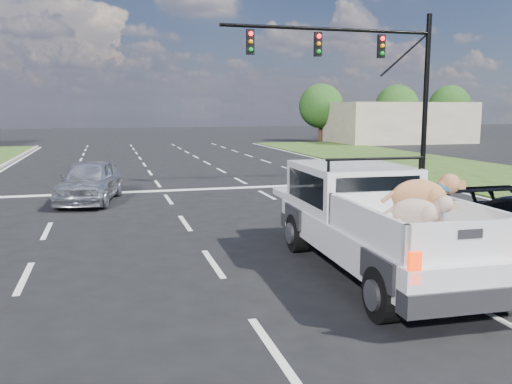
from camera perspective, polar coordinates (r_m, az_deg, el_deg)
ground at (r=11.36m, az=4.22°, el=-6.87°), size 160.00×160.00×0.00m
road_markings at (r=17.53m, az=-2.98°, el=-1.27°), size 17.75×60.00×0.01m
traffic_signal at (r=23.54m, az=12.52°, el=12.63°), size 9.11×0.31×7.00m
building_right at (r=51.23m, az=14.83°, el=7.08°), size 12.00×7.00×3.60m
tree_far_d at (r=52.16m, az=6.87°, el=8.97°), size 4.20×4.20×5.40m
tree_far_e at (r=55.68m, az=14.60°, el=8.74°), size 4.20×4.20×5.40m
tree_far_f at (r=58.89m, az=19.73°, el=8.50°), size 4.20×4.20×5.40m
pickup_truck at (r=10.38m, az=12.31°, el=-2.82°), size 2.34×5.86×2.17m
silver_sedan at (r=18.69m, az=-17.12°, el=1.14°), size 2.41×4.37×1.41m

